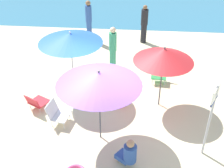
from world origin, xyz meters
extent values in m
plane|color=beige|center=(0.00, 0.00, 0.00)|extent=(40.00, 40.00, 0.00)
cylinder|color=silver|center=(-1.36, 1.53, 1.04)|extent=(0.04, 0.04, 2.09)
cone|color=blue|center=(-1.36, 1.53, 1.94)|extent=(1.92, 1.92, 0.30)
sphere|color=silver|center=(-1.36, 1.53, 2.12)|extent=(0.06, 0.06, 0.06)
cylinder|color=#4C4C51|center=(-0.27, -0.49, 1.02)|extent=(0.04, 0.04, 2.04)
cone|color=#8E56C6|center=(-0.27, -0.49, 1.87)|extent=(2.08, 2.08, 0.33)
sphere|color=#4C4C51|center=(-0.27, -0.49, 2.07)|extent=(0.06, 0.06, 0.06)
cylinder|color=#4C4C51|center=(1.35, 1.10, 0.96)|extent=(0.04, 0.04, 1.92)
cone|color=red|center=(1.35, 1.10, 1.73)|extent=(1.71, 1.71, 0.38)
sphere|color=#4C4C51|center=(1.35, 1.10, 1.95)|extent=(0.06, 0.06, 0.06)
cube|color=red|center=(-2.27, 0.64, 0.21)|extent=(0.68, 0.67, 0.03)
cube|color=red|center=(-2.39, 0.41, 0.38)|extent=(0.52, 0.36, 0.33)
cylinder|color=silver|center=(-2.37, 0.91, 0.10)|extent=(0.02, 0.02, 0.19)
cylinder|color=silver|center=(-2.00, 0.71, 0.10)|extent=(0.02, 0.02, 0.19)
cylinder|color=silver|center=(-2.55, 0.57, 0.10)|extent=(0.02, 0.02, 0.19)
cylinder|color=silver|center=(-2.18, 0.37, 0.10)|extent=(0.02, 0.02, 0.19)
cube|color=white|center=(-1.46, -0.01, 0.24)|extent=(0.55, 0.61, 0.03)
cube|color=white|center=(-1.70, 0.04, 0.45)|extent=(0.25, 0.55, 0.40)
cylinder|color=silver|center=(-1.24, 0.17, 0.11)|extent=(0.02, 0.02, 0.23)
cylinder|color=silver|center=(-1.32, -0.25, 0.11)|extent=(0.02, 0.02, 0.23)
cylinder|color=silver|center=(-1.60, 0.24, 0.11)|extent=(0.02, 0.02, 0.23)
cylinder|color=silver|center=(-1.68, -0.18, 0.11)|extent=(0.02, 0.02, 0.23)
cube|color=#33934C|center=(1.40, 2.34, 0.24)|extent=(0.54, 0.45, 0.03)
cube|color=#33934C|center=(1.42, 2.56, 0.45)|extent=(0.52, 0.20, 0.41)
cylinder|color=silver|center=(1.59, 2.16, 0.11)|extent=(0.02, 0.02, 0.23)
cylinder|color=silver|center=(1.18, 2.20, 0.11)|extent=(0.02, 0.02, 0.23)
cylinder|color=silver|center=(1.62, 2.48, 0.11)|extent=(0.02, 0.02, 0.23)
cylinder|color=silver|center=(1.21, 2.52, 0.11)|extent=(0.02, 0.02, 0.23)
cylinder|color=#2D519E|center=(-1.47, 5.55, 0.43)|extent=(0.23, 0.23, 0.86)
cylinder|color=#2D519E|center=(-1.47, 5.55, 1.20)|extent=(0.27, 0.27, 0.69)
sphere|color=#896042|center=(-1.47, 5.55, 1.65)|extent=(0.21, 0.21, 0.21)
cylinder|color=black|center=(0.89, 5.52, 0.40)|extent=(0.25, 0.25, 0.80)
cylinder|color=black|center=(0.89, 5.52, 1.13)|extent=(0.29, 0.29, 0.66)
sphere|color=#896042|center=(0.89, 5.52, 1.55)|extent=(0.18, 0.18, 0.18)
cylinder|color=#389970|center=(-0.23, 2.99, 0.42)|extent=(0.23, 0.23, 0.83)
cylinder|color=#389970|center=(-0.23, 2.99, 1.17)|extent=(0.26, 0.26, 0.67)
sphere|color=beige|center=(-0.23, 2.99, 1.60)|extent=(0.21, 0.21, 0.21)
cube|color=#2D519E|center=(0.40, -1.32, 0.20)|extent=(0.48, 0.47, 0.12)
cylinder|color=tan|center=(0.27, -1.22, 0.10)|extent=(0.12, 0.12, 0.20)
cylinder|color=#2D519E|center=(0.54, -1.43, 0.43)|extent=(0.31, 0.31, 0.46)
sphere|color=tan|center=(0.54, -1.43, 0.76)|extent=(0.19, 0.19, 0.19)
cylinder|color=#ADADB2|center=(2.36, -0.84, 1.03)|extent=(0.06, 0.06, 2.06)
cube|color=white|center=(2.36, -0.84, 1.81)|extent=(0.26, 0.45, 0.39)
cube|color=navy|center=(2.36, -0.84, 1.65)|extent=(0.26, 0.45, 0.06)
cube|color=#DB3866|center=(0.16, 0.93, 0.17)|extent=(0.32, 0.34, 0.35)
camera|label=1|loc=(0.54, -6.27, 5.60)|focal=47.29mm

